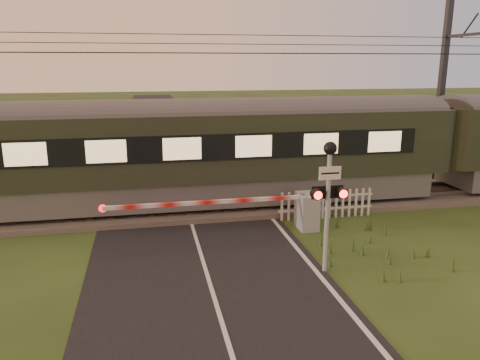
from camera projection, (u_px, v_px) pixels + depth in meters
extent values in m
plane|color=#293A16|center=(213.00, 294.00, 10.79)|extent=(160.00, 160.00, 0.00)
cube|color=black|center=(213.00, 293.00, 10.79)|extent=(6.00, 140.00, 0.02)
cube|color=#47423D|center=(187.00, 208.00, 16.95)|extent=(140.00, 3.40, 0.24)
cube|color=slate|center=(189.00, 209.00, 16.22)|extent=(140.00, 0.08, 0.14)
cube|color=slate|center=(185.00, 197.00, 17.59)|extent=(140.00, 0.08, 0.14)
cube|color=#2D2116|center=(187.00, 205.00, 16.92)|extent=(0.24, 2.20, 0.06)
cylinder|color=black|center=(183.00, 53.00, 15.34)|extent=(120.00, 0.02, 0.02)
cylinder|color=black|center=(182.00, 53.00, 15.91)|extent=(120.00, 0.02, 0.02)
cylinder|color=black|center=(182.00, 34.00, 15.48)|extent=(120.00, 0.02, 0.02)
cylinder|color=black|center=(182.00, 44.00, 15.56)|extent=(120.00, 0.02, 0.02)
cube|color=slate|center=(180.00, 189.00, 16.74)|extent=(18.39, 2.43, 0.91)
cube|color=#242D1E|center=(179.00, 145.00, 16.35)|extent=(19.16, 2.65, 2.28)
cylinder|color=#4C4C4F|center=(178.00, 112.00, 16.07)|extent=(19.16, 0.93, 0.93)
cube|color=#FFD893|center=(182.00, 149.00, 15.02)|extent=(16.47, 0.04, 0.71)
cube|color=gray|center=(307.00, 211.00, 14.94)|extent=(0.57, 0.89, 1.15)
cylinder|color=gray|center=(302.00, 211.00, 14.91)|extent=(0.13, 0.13, 1.15)
cube|color=gray|center=(325.00, 195.00, 14.93)|extent=(0.94, 0.17, 0.17)
cube|color=red|center=(207.00, 202.00, 14.20)|extent=(6.12, 0.11, 0.11)
cylinder|color=red|center=(103.00, 208.00, 13.60)|extent=(0.23, 0.04, 0.23)
cylinder|color=gray|center=(327.00, 214.00, 11.60)|extent=(0.11, 0.11, 3.05)
cube|color=white|center=(330.00, 173.00, 11.28)|extent=(0.56, 0.03, 0.33)
sphere|color=black|center=(330.00, 148.00, 11.19)|extent=(0.33, 0.33, 0.33)
cube|color=black|center=(328.00, 193.00, 11.46)|extent=(0.76, 0.06, 0.06)
cylinder|color=#FF140C|center=(318.00, 195.00, 11.23)|extent=(0.20, 0.02, 0.20)
cylinder|color=#FF140C|center=(344.00, 194.00, 11.35)|extent=(0.20, 0.02, 0.20)
cube|color=black|center=(327.00, 192.00, 11.51)|extent=(0.81, 0.02, 0.33)
cube|color=silver|center=(326.00, 209.00, 16.00)|extent=(3.38, 0.04, 0.07)
cube|color=silver|center=(326.00, 196.00, 15.89)|extent=(3.38, 0.04, 0.07)
cube|color=#2D2D30|center=(441.00, 93.00, 20.40)|extent=(0.25, 0.25, 7.83)
cube|color=#2D2D30|center=(464.00, 35.00, 18.74)|extent=(0.11, 2.40, 0.11)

